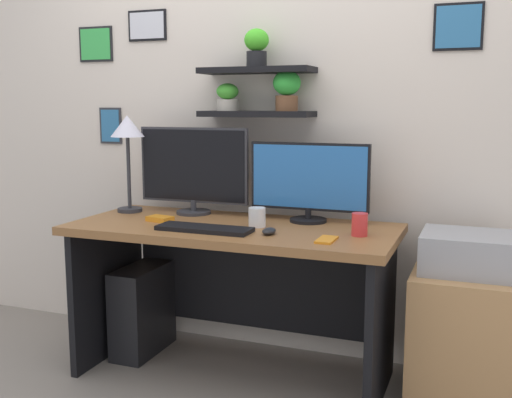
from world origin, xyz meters
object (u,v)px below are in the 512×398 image
Objects in this scene: desk at (237,266)px; cell_phone at (327,240)px; desk_lamp at (128,135)px; pen_cup at (360,225)px; monitor_left at (194,169)px; coffee_mug at (257,217)px; monitor_right at (309,181)px; computer_mouse at (269,231)px; computer_tower_left at (143,309)px; keyboard at (204,229)px; drawer_cabinet at (462,336)px; scissors_tray at (160,219)px; printer at (466,253)px.

cell_phone reaches higher than desk.
desk_lamp reaches higher than pen_cup.
monitor_left is 0.52m from coffee_mug.
monitor_right reaches higher than pen_cup.
computer_tower_left is at bearing 164.10° from computer_mouse.
computer_mouse is at bearing 5.98° from keyboard.
monitor_right reaches higher than cell_phone.
desk is at bearing 141.03° from computer_mouse.
monitor_right is 4.21× the size of cell_phone.
pen_cup is 0.69m from drawer_cabinet.
scissors_tray is at bearing -33.40° from computer_tower_left.
monitor_right is at bearing 20.16° from scissors_tray.
pen_cup is (0.92, -0.24, -0.18)m from monitor_left.
monitor_right is at bearing -0.01° from monitor_left.
coffee_mug is at bearing -172.13° from printer.
monitor_right reaches higher than drawer_cabinet.
computer_tower_left is (-0.50, 0.26, -0.53)m from keyboard.
coffee_mug is at bearing -172.13° from drawer_cabinet.
scissors_tray is 1.43m from printer.
cell_phone reaches higher than drawer_cabinet.
computer_mouse is at bearing -52.29° from coffee_mug.
pen_cup reaches higher than drawer_cabinet.
computer_mouse is 0.98m from drawer_cabinet.
drawer_cabinet is 1.61m from computer_tower_left.
pen_cup reaches higher than coffee_mug.
monitor_left is 6.70× the size of computer_mouse.
desk is at bearing -152.20° from monitor_right.
monitor_right is at bearing 77.16° from computer_mouse.
cell_phone is at bearing -8.65° from scissors_tray.
cell_phone is (1.15, -0.31, -0.40)m from desk_lamp.
computer_mouse reaches higher than keyboard.
monitor_left reaches higher than monitor_right.
monitor_right is 6.55× the size of computer_mouse.
cell_phone is 0.78m from drawer_cabinet.
monitor_left reaches higher than keyboard.
monitor_left is 4.31× the size of cell_phone.
scissors_tray is (-0.98, -0.02, -0.04)m from pen_cup.
monitor_right is 0.47m from cell_phone.
printer is (1.05, 0.08, 0.14)m from desk.
computer_tower_left is (-1.06, 0.26, -0.52)m from cell_phone.
desk_lamp is 3.64× the size of cell_phone.
computer_tower_left is at bearing 172.99° from coffee_mug.
coffee_mug is (-0.38, 0.18, 0.04)m from cell_phone.
computer_mouse is 0.18× the size of desk_lamp.
desk is at bearing 13.15° from scissors_tray.
printer is at bearing 4.57° from desk.
pen_cup is at bearing 17.00° from computer_mouse.
desk_lamp is 4.25× the size of scissors_tray.
monitor_right reaches higher than keyboard.
monitor_left is at bearing 165.63° from pen_cup.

